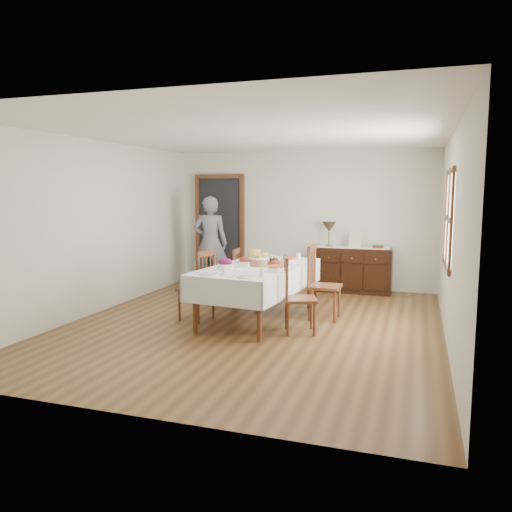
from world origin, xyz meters
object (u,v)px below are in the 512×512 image
(chair_left_near, at_px, (199,285))
(chair_right_far, at_px, (321,282))
(chair_right_near, at_px, (296,295))
(table_lamp, at_px, (329,228))
(person, at_px, (210,240))
(chair_left_far, at_px, (229,278))
(dining_table, at_px, (258,272))
(sideboard, at_px, (353,270))

(chair_left_near, relative_size, chair_right_far, 0.96)
(chair_right_near, distance_m, table_lamp, 3.01)
(chair_left_near, height_order, person, person)
(chair_left_far, height_order, table_lamp, table_lamp)
(person, relative_size, table_lamp, 4.06)
(dining_table, xyz_separation_m, sideboard, (1.06, 2.44, -0.28))
(sideboard, relative_size, table_lamp, 2.97)
(chair_right_near, bearing_deg, table_lamp, -16.49)
(person, bearing_deg, chair_left_far, 110.26)
(chair_right_far, relative_size, person, 0.57)
(chair_left_far, distance_m, table_lamp, 2.35)
(chair_right_far, height_order, person, person)
(chair_left_far, bearing_deg, chair_left_near, -13.46)
(chair_left_far, xyz_separation_m, table_lamp, (1.28, 1.84, 0.70))
(chair_right_near, bearing_deg, chair_right_far, -29.94)
(chair_left_far, distance_m, person, 1.61)
(chair_left_near, xyz_separation_m, person, (-0.76, 2.19, 0.42))
(chair_left_near, relative_size, sideboard, 0.75)
(chair_left_near, xyz_separation_m, chair_right_far, (1.64, 0.64, 0.02))
(chair_right_far, xyz_separation_m, table_lamp, (-0.26, 2.11, 0.64))
(chair_left_near, distance_m, chair_right_far, 1.76)
(dining_table, bearing_deg, table_lamp, 82.67)
(chair_right_far, distance_m, sideboard, 2.11)
(sideboard, bearing_deg, person, -168.41)
(chair_left_near, relative_size, person, 0.55)
(dining_table, height_order, chair_right_far, chair_right_far)
(dining_table, bearing_deg, person, 135.33)
(chair_left_far, distance_m, chair_right_far, 1.57)
(sideboard, bearing_deg, chair_left_far, -133.81)
(chair_left_near, bearing_deg, table_lamp, 167.07)
(chair_right_far, bearing_deg, sideboard, -4.31)
(person, bearing_deg, chair_left_near, 95.59)
(chair_right_near, xyz_separation_m, person, (-2.23, 2.38, 0.43))
(chair_left_far, bearing_deg, person, -153.49)
(dining_table, height_order, person, person)
(chair_left_near, distance_m, chair_left_far, 0.92)
(chair_right_far, height_order, sideboard, chair_right_far)
(dining_table, relative_size, table_lamp, 5.20)
(chair_right_far, bearing_deg, chair_right_near, 169.61)
(dining_table, height_order, table_lamp, table_lamp)
(dining_table, xyz_separation_m, table_lamp, (0.59, 2.46, 0.48))
(person, xyz_separation_m, table_lamp, (2.14, 0.55, 0.24))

